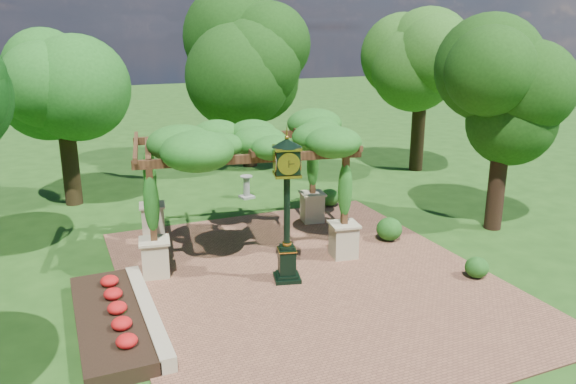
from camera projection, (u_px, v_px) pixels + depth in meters
name	position (u px, v px, depth m)	size (l,w,h in m)	color
ground	(325.00, 295.00, 15.06)	(120.00, 120.00, 0.00)	#1E4714
brick_plaza	(309.00, 279.00, 15.94)	(10.00, 12.00, 0.04)	brown
border_wall	(148.00, 313.00, 13.70)	(0.35, 5.00, 0.40)	#C6B793
flower_bed	(110.00, 321.00, 13.36)	(1.50, 5.00, 0.36)	red
pedestal_clock	(287.00, 197.00, 15.18)	(0.99, 0.99, 4.14)	black
pergola	(241.00, 144.00, 17.47)	(7.17, 5.13, 4.15)	#C6BA93
sundial	(247.00, 188.00, 23.48)	(0.61, 0.61, 0.96)	gray
shrub_front	(477.00, 267.00, 15.94)	(0.67, 0.67, 0.60)	#1D5317
shrub_mid	(389.00, 229.00, 18.72)	(0.86, 0.86, 0.77)	#1D5417
shrub_back	(329.00, 197.00, 22.33)	(0.77, 0.77, 0.69)	#28671D
tree_west_far	(61.00, 80.00, 21.42)	(3.72, 3.72, 7.24)	#302312
tree_north	(248.00, 63.00, 27.59)	(4.76, 4.76, 7.60)	black
tree_east_far	(423.00, 52.00, 26.63)	(4.21, 4.21, 8.42)	#2E2112
tree_east_near	(507.00, 93.00, 18.69)	(3.57, 3.57, 6.98)	#321D14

